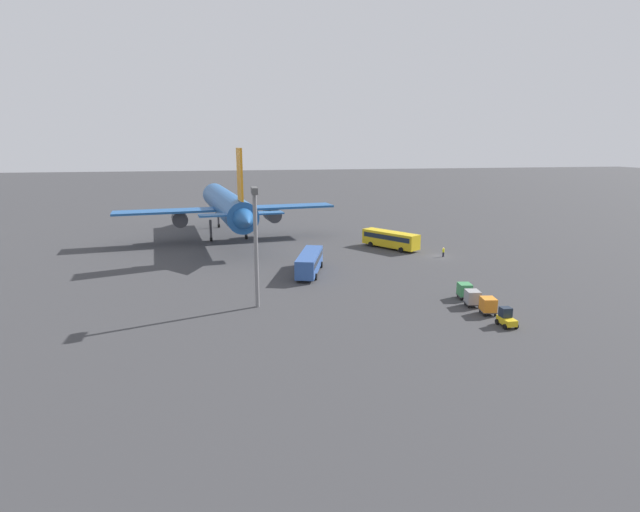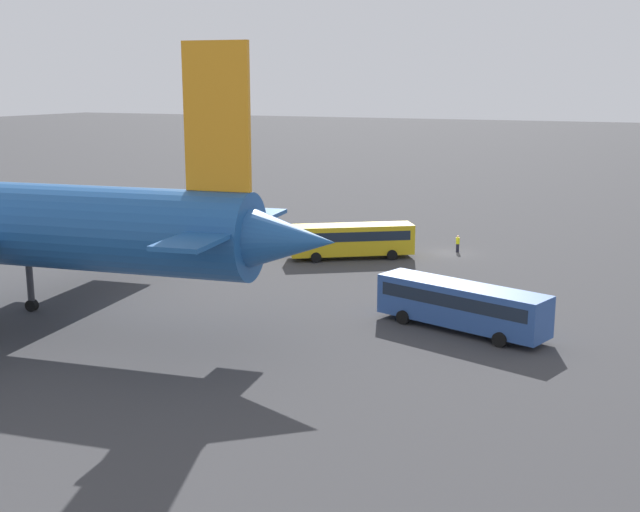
% 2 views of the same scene
% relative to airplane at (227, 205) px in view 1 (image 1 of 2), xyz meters
% --- Properties ---
extents(ground_plane, '(600.00, 600.00, 0.00)m').
position_rel_airplane_xyz_m(ground_plane, '(-24.44, -37.55, -7.29)').
color(ground_plane, '#38383A').
extents(airplane, '(53.27, 45.66, 19.37)m').
position_rel_airplane_xyz_m(airplane, '(0.00, 0.00, 0.00)').
color(airplane, '#1E5193').
rests_on(airplane, ground).
extents(shuttle_bus_near, '(11.68, 9.03, 3.33)m').
position_rel_airplane_xyz_m(shuttle_bus_near, '(-16.08, -31.15, -5.30)').
color(shuttle_bus_near, gold).
rests_on(shuttle_bus_near, ground).
extents(shuttle_bus_far, '(12.73, 6.41, 3.28)m').
position_rel_airplane_xyz_m(shuttle_bus_far, '(-31.83, -12.44, -5.32)').
color(shuttle_bus_far, '#2D5199').
rests_on(shuttle_bus_far, ground).
extents(baggage_tug, '(2.40, 1.63, 2.10)m').
position_rel_airplane_xyz_m(baggage_tug, '(-59.01, -30.32, -6.34)').
color(baggage_tug, gold).
rests_on(baggage_tug, ground).
extents(worker_person, '(0.38, 0.38, 1.74)m').
position_rel_airplane_xyz_m(worker_person, '(-24.88, -38.25, -6.42)').
color(worker_person, '#1E1E2D').
rests_on(worker_person, ground).
extents(cargo_cart_orange, '(2.23, 1.97, 2.06)m').
position_rel_airplane_xyz_m(cargo_cart_orange, '(-55.03, -30.28, -6.09)').
color(cargo_cart_orange, '#38383D').
rests_on(cargo_cart_orange, ground).
extents(cargo_cart_grey, '(2.23, 1.97, 2.06)m').
position_rel_airplane_xyz_m(cargo_cart_grey, '(-51.87, -29.88, -6.09)').
color(cargo_cart_grey, '#38383D').
rests_on(cargo_cart_grey, ground).
extents(cargo_cart_green, '(2.23, 1.97, 2.06)m').
position_rel_airplane_xyz_m(cargo_cart_green, '(-48.70, -30.40, -6.09)').
color(cargo_cart_green, '#38383D').
rests_on(cargo_cart_green, ground).
extents(light_pole, '(2.80, 0.70, 15.03)m').
position_rel_airplane_xyz_m(light_pole, '(-46.95, -3.18, 2.12)').
color(light_pole, slate).
rests_on(light_pole, ground).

